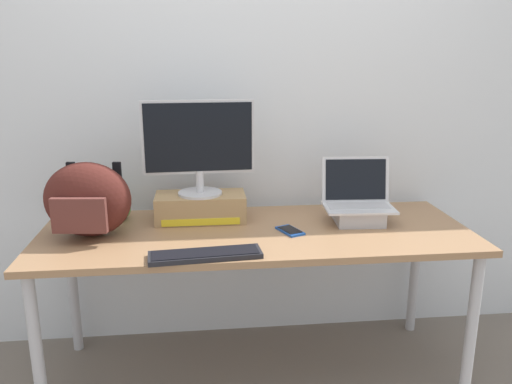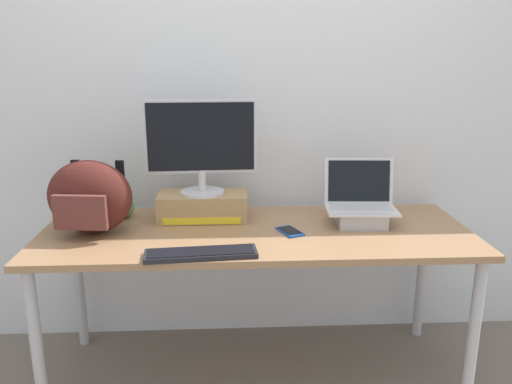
# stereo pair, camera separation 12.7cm
# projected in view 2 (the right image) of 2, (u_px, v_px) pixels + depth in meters

# --- Properties ---
(ground_plane) EXTENTS (20.00, 20.00, 0.00)m
(ground_plane) POSITION_uv_depth(u_px,v_px,m) (256.00, 371.00, 2.54)
(ground_plane) COLOR #70665B
(back_wall) EXTENTS (7.00, 0.10, 2.60)m
(back_wall) POSITION_uv_depth(u_px,v_px,m) (251.00, 97.00, 2.64)
(back_wall) COLOR silver
(back_wall) RESTS_ON ground
(desk) EXTENTS (1.95, 0.73, 0.74)m
(desk) POSITION_uv_depth(u_px,v_px,m) (256.00, 244.00, 2.36)
(desk) COLOR #99704C
(desk) RESTS_ON ground
(toner_box_yellow) EXTENTS (0.43, 0.21, 0.13)m
(toner_box_yellow) POSITION_uv_depth(u_px,v_px,m) (203.00, 206.00, 2.48)
(toner_box_yellow) COLOR #A88456
(toner_box_yellow) RESTS_ON desk
(desktop_monitor) EXTENTS (0.52, 0.21, 0.45)m
(desktop_monitor) POSITION_uv_depth(u_px,v_px,m) (201.00, 145.00, 2.40)
(desktop_monitor) COLOR silver
(desktop_monitor) RESTS_ON toner_box_yellow
(open_laptop) EXTENTS (0.34, 0.25, 0.30)m
(open_laptop) POSITION_uv_depth(u_px,v_px,m) (360.00, 211.00, 2.42)
(open_laptop) COLOR #ADADB2
(open_laptop) RESTS_ON desk
(external_keyboard) EXTENTS (0.46, 0.16, 0.02)m
(external_keyboard) POSITION_uv_depth(u_px,v_px,m) (201.00, 253.00, 2.04)
(external_keyboard) COLOR black
(external_keyboard) RESTS_ON desk
(messenger_backpack) EXTENTS (0.40, 0.29, 0.33)m
(messenger_backpack) POSITION_uv_depth(u_px,v_px,m) (90.00, 197.00, 2.26)
(messenger_backpack) COLOR #4C1E19
(messenger_backpack) RESTS_ON desk
(coffee_mug) EXTENTS (0.12, 0.08, 0.10)m
(coffee_mug) POSITION_uv_depth(u_px,v_px,m) (96.00, 204.00, 2.57)
(coffee_mug) COLOR silver
(coffee_mug) RESTS_ON desk
(cell_phone) EXTENTS (0.12, 0.16, 0.01)m
(cell_phone) POSITION_uv_depth(u_px,v_px,m) (290.00, 231.00, 2.31)
(cell_phone) COLOR #19479E
(cell_phone) RESTS_ON desk
(plush_toy) EXTENTS (0.11, 0.11, 0.11)m
(plush_toy) POSITION_uv_depth(u_px,v_px,m) (123.00, 206.00, 2.51)
(plush_toy) COLOR #56B256
(plush_toy) RESTS_ON desk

